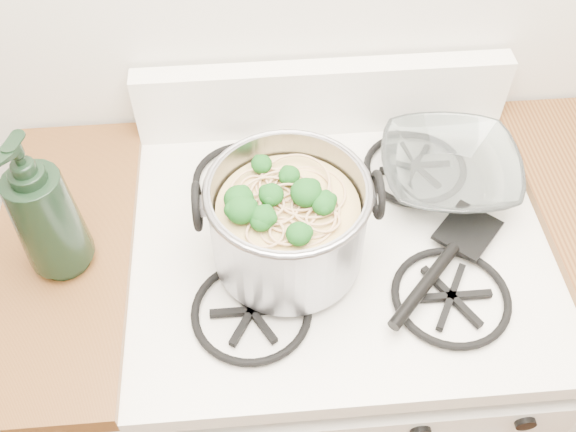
{
  "coord_description": "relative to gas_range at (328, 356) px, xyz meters",
  "views": [
    {
      "loc": [
        -0.16,
        0.56,
        1.84
      ],
      "look_at": [
        -0.1,
        1.22,
        1.03
      ],
      "focal_mm": 40.0,
      "sensor_mm": 36.0,
      "label": 1
    }
  ],
  "objects": [
    {
      "name": "gas_range",
      "position": [
        0.0,
        0.0,
        0.0
      ],
      "size": [
        0.76,
        0.66,
        0.92
      ],
      "color": "white",
      "rests_on": "ground"
    },
    {
      "name": "glass_bowl",
      "position": [
        0.22,
        0.11,
        0.5
      ],
      "size": [
        0.12,
        0.12,
        0.03
      ],
      "primitive_type": "imported",
      "rotation": [
        0.0,
        0.0,
        -0.1
      ],
      "color": "white",
      "rests_on": "gas_range"
    },
    {
      "name": "stock_pot",
      "position": [
        -0.1,
        -0.04,
        0.57
      ],
      "size": [
        0.3,
        0.27,
        0.18
      ],
      "color": "gray",
      "rests_on": "gas_range"
    },
    {
      "name": "spatula",
      "position": [
        0.23,
        -0.02,
        0.5
      ],
      "size": [
        0.42,
        0.42,
        0.02
      ],
      "primitive_type": null,
      "rotation": [
        0.0,
        0.0,
        -0.75
      ],
      "color": "black",
      "rests_on": "gas_range"
    },
    {
      "name": "counter_left",
      "position": [
        -0.51,
        0.0,
        0.02
      ],
      "size": [
        0.25,
        0.65,
        0.92
      ],
      "color": "silver",
      "rests_on": "ground"
    },
    {
      "name": "bottle",
      "position": [
        -0.49,
        -0.02,
        0.63
      ],
      "size": [
        0.14,
        0.14,
        0.29
      ],
      "primitive_type": "imported",
      "rotation": [
        0.0,
        0.0,
        -0.35
      ],
      "color": "black",
      "rests_on": "counter_left"
    }
  ]
}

